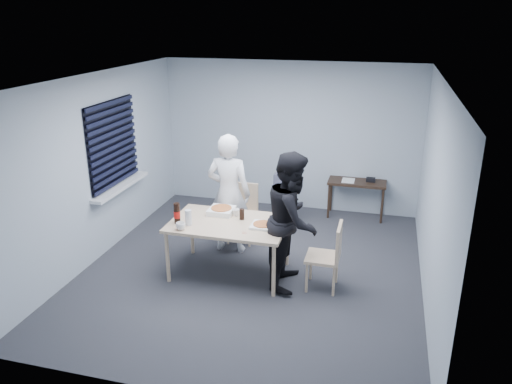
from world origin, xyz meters
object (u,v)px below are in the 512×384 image
(chair_far, at_px, (243,208))
(person_white, at_px, (229,194))
(mug_b, at_px, (236,212))
(backpack, at_px, (283,187))
(mug_a, at_px, (181,226))
(person_black, at_px, (292,220))
(soda_bottle, at_px, (177,214))
(chair_right, at_px, (330,252))
(dining_table, at_px, (229,226))
(side_table, at_px, (357,186))
(stool, at_px, (283,204))

(chair_far, relative_size, person_white, 0.50)
(chair_far, relative_size, mug_b, 8.90)
(backpack, bearing_deg, mug_a, -91.91)
(person_black, xyz_separation_m, soda_bottle, (-1.50, -0.17, -0.00))
(chair_right, bearing_deg, chair_far, 141.63)
(dining_table, relative_size, mug_b, 15.39)
(dining_table, relative_size, backpack, 3.66)
(person_black, distance_m, soda_bottle, 1.51)
(side_table, bearing_deg, chair_far, -140.41)
(chair_far, distance_m, backpack, 0.89)
(person_white, bearing_deg, mug_a, 74.45)
(chair_right, relative_size, mug_b, 8.90)
(chair_right, distance_m, side_table, 2.52)
(mug_b, relative_size, soda_bottle, 0.37)
(side_table, bearing_deg, soda_bottle, -129.09)
(chair_far, distance_m, mug_a, 1.57)
(dining_table, relative_size, stool, 3.49)
(mug_b, bearing_deg, chair_right, -13.08)
(person_white, height_order, soda_bottle, person_white)
(backpack, bearing_deg, side_table, 46.20)
(dining_table, relative_size, chair_far, 1.73)
(backpack, bearing_deg, chair_far, -102.82)
(soda_bottle, bearing_deg, person_white, 64.20)
(dining_table, relative_size, mug_a, 12.51)
(mug_a, bearing_deg, person_white, 74.45)
(person_black, height_order, mug_a, person_black)
(chair_right, bearing_deg, person_black, 175.32)
(chair_far, xyz_separation_m, soda_bottle, (-0.52, -1.30, 0.37))
(mug_a, distance_m, soda_bottle, 0.25)
(chair_right, relative_size, side_table, 0.91)
(backpack, distance_m, mug_a, 2.40)
(side_table, relative_size, stool, 2.20)
(person_black, relative_size, stool, 4.01)
(chair_right, bearing_deg, stool, 117.63)
(chair_far, bearing_deg, person_white, -102.50)
(chair_far, relative_size, backpack, 2.12)
(dining_table, bearing_deg, chair_far, 96.54)
(backpack, bearing_deg, person_black, -55.62)
(person_white, distance_m, soda_bottle, 0.98)
(backpack, distance_m, soda_bottle, 2.28)
(stool, height_order, backpack, backpack)
(dining_table, relative_size, person_white, 0.87)
(chair_right, distance_m, stool, 2.19)
(person_black, distance_m, mug_b, 0.88)
(chair_far, bearing_deg, person_black, -48.99)
(dining_table, bearing_deg, chair_right, -2.68)
(person_black, xyz_separation_m, mug_a, (-1.37, -0.36, -0.09))
(soda_bottle, bearing_deg, stool, 64.45)
(chair_right, height_order, backpack, chair_right)
(person_black, height_order, stool, person_black)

